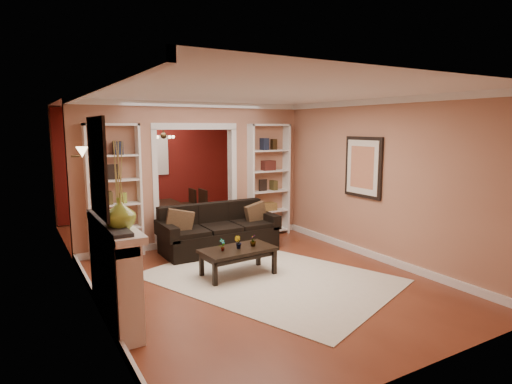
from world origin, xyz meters
TOP-DOWN VIEW (x-y plane):
  - floor at (0.00, 0.00)m, footprint 8.00×8.00m
  - ceiling at (0.00, 0.00)m, footprint 8.00×8.00m
  - wall_back at (0.00, 4.00)m, footprint 8.00×0.00m
  - wall_front at (0.00, -4.00)m, footprint 8.00×0.00m
  - wall_left at (-2.25, 0.00)m, footprint 0.00×8.00m
  - wall_right at (2.25, 0.00)m, footprint 0.00×8.00m
  - partition_wall at (0.00, 1.20)m, footprint 4.50×0.15m
  - red_back_panel at (0.00, 3.97)m, footprint 4.44×0.04m
  - dining_window at (0.00, 3.93)m, footprint 0.78×0.03m
  - area_rug at (0.18, -1.24)m, footprint 3.56×4.12m
  - sofa at (0.15, 0.45)m, footprint 2.14×0.93m
  - pillow_left at (-0.61, 0.43)m, footprint 0.46×0.21m
  - pillow_right at (0.91, 0.43)m, footprint 0.41×0.15m
  - coffee_table at (-0.17, -0.89)m, footprint 1.16×0.69m
  - plant_left at (-0.43, -0.89)m, footprint 0.12×0.10m
  - plant_center at (-0.17, -0.89)m, footprint 0.13×0.13m
  - plant_right at (0.09, -0.89)m, footprint 0.14×0.14m
  - bookshelf_left at (-1.55, 1.03)m, footprint 0.90×0.30m
  - bookshelf_right at (1.55, 1.03)m, footprint 0.90×0.30m
  - fireplace at (-2.09, -1.50)m, footprint 0.32×1.70m
  - vase at (-2.09, -1.87)m, footprint 0.37×0.37m
  - mirror at (-2.23, -1.50)m, footprint 0.03×0.95m
  - wall_sconce at (-2.15, 0.55)m, footprint 0.18×0.18m
  - framed_art at (2.21, -1.00)m, footprint 0.04×0.85m
  - dining_table at (-0.07, 2.80)m, footprint 1.46×0.81m
  - dining_chair_nw at (-0.62, 2.50)m, footprint 0.43×0.43m
  - dining_chair_ne at (0.48, 2.50)m, footprint 0.49×0.49m
  - dining_chair_sw at (-0.62, 3.10)m, footprint 0.58×0.58m
  - dining_chair_se at (0.48, 3.10)m, footprint 0.44×0.44m
  - chandelier at (0.00, 2.70)m, footprint 0.50×0.50m

SIDE VIEW (x-z plane):
  - floor at x=0.00m, z-range 0.00..0.00m
  - area_rug at x=0.18m, z-range 0.00..0.01m
  - coffee_table at x=-0.17m, z-range 0.00..0.42m
  - dining_table at x=-0.07m, z-range 0.00..0.51m
  - dining_chair_se at x=0.48m, z-range 0.00..0.80m
  - sofa at x=0.15m, z-range 0.00..0.84m
  - dining_chair_nw at x=-0.62m, z-range 0.00..0.84m
  - dining_chair_ne at x=0.48m, z-range 0.00..0.86m
  - dining_chair_sw at x=-0.62m, z-range 0.00..0.94m
  - plant_right at x=0.09m, z-range 0.42..0.60m
  - plant_left at x=-0.43m, z-range 0.42..0.61m
  - plant_center at x=-0.17m, z-range 0.42..0.61m
  - fireplace at x=-2.09m, z-range 0.00..1.16m
  - pillow_right at x=0.91m, z-range 0.41..0.81m
  - pillow_left at x=-0.61m, z-range 0.41..0.86m
  - bookshelf_left at x=-1.55m, z-range 0.00..2.30m
  - bookshelf_right at x=1.55m, z-range 0.00..2.30m
  - red_back_panel at x=0.00m, z-range 0.00..2.64m
  - vase at x=-2.09m, z-range 1.16..1.50m
  - wall_back at x=0.00m, z-range -2.65..5.35m
  - wall_front at x=0.00m, z-range -2.65..5.35m
  - wall_left at x=-2.25m, z-range -2.65..5.35m
  - wall_right at x=2.25m, z-range -2.65..5.35m
  - partition_wall at x=0.00m, z-range 0.00..2.70m
  - dining_window at x=0.00m, z-range 1.06..2.04m
  - framed_art at x=2.21m, z-range 1.02..2.08m
  - mirror at x=-2.23m, z-range 1.25..2.35m
  - wall_sconce at x=-2.15m, z-range 1.72..1.94m
  - chandelier at x=0.00m, z-range 1.87..2.17m
  - ceiling at x=0.00m, z-range 2.70..2.70m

